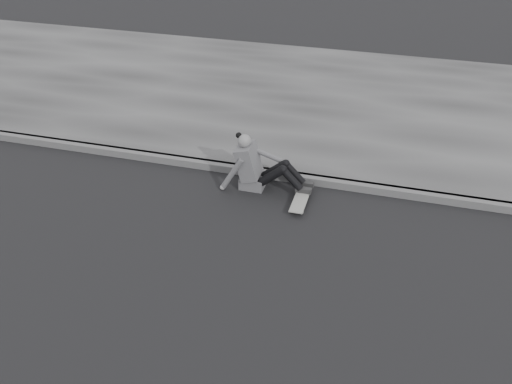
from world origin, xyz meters
TOP-DOWN VIEW (x-y plane):
  - ground at (0.00, 0.00)m, footprint 80.00×80.00m
  - curb at (0.00, 2.58)m, footprint 24.00×0.16m
  - sidewalk at (0.00, 5.60)m, footprint 24.00×6.00m
  - skateboard at (-1.51, 1.99)m, footprint 0.20×0.78m
  - seated_woman at (-2.24, 2.24)m, footprint 1.38×0.46m

SIDE VIEW (x-z plane):
  - ground at x=0.00m, z-range 0.00..0.00m
  - curb at x=0.00m, z-range 0.00..0.12m
  - sidewalk at x=0.00m, z-range 0.00..0.12m
  - skateboard at x=-1.51m, z-range 0.03..0.12m
  - seated_woman at x=-2.24m, z-range -0.08..0.80m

